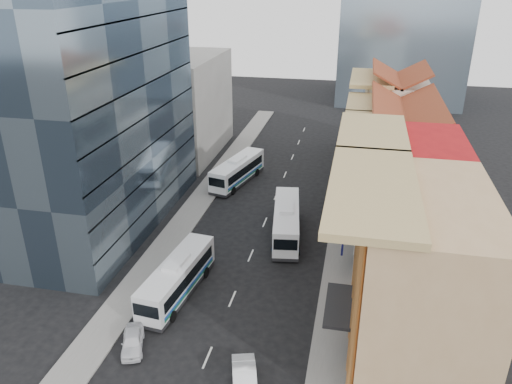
% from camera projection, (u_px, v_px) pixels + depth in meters
% --- Properties ---
extents(ground, '(200.00, 200.00, 0.00)m').
position_uv_depth(ground, '(203.00, 368.00, 34.08)').
color(ground, black).
rests_on(ground, ground).
extents(sidewalk_right, '(3.00, 90.00, 0.15)m').
position_uv_depth(sidewalk_right, '(345.00, 229.00, 52.09)').
color(sidewalk_right, slate).
rests_on(sidewalk_right, ground).
extents(sidewalk_left, '(3.00, 90.00, 0.15)m').
position_uv_depth(sidewalk_left, '(190.00, 214.00, 55.32)').
color(sidewalk_left, slate).
rests_on(sidewalk_left, ground).
extents(shophouse_tan, '(8.00, 14.00, 12.00)m').
position_uv_depth(shophouse_tan, '(421.00, 277.00, 33.45)').
color(shophouse_tan, tan).
rests_on(shophouse_tan, ground).
extents(shophouse_red, '(8.00, 10.00, 12.00)m').
position_uv_depth(shophouse_red, '(409.00, 203.00, 44.17)').
color(shophouse_red, '#AF1316').
rests_on(shophouse_red, ground).
extents(shophouse_cream_near, '(8.00, 9.00, 10.00)m').
position_uv_depth(shophouse_cream_near, '(402.00, 174.00, 53.06)').
color(shophouse_cream_near, beige).
rests_on(shophouse_cream_near, ground).
extents(shophouse_cream_mid, '(8.00, 9.00, 10.00)m').
position_uv_depth(shophouse_cream_mid, '(398.00, 147.00, 61.10)').
color(shophouse_cream_mid, beige).
rests_on(shophouse_cream_mid, ground).
extents(shophouse_cream_far, '(8.00, 12.00, 11.00)m').
position_uv_depth(shophouse_cream_far, '(395.00, 120.00, 70.28)').
color(shophouse_cream_far, beige).
rests_on(shophouse_cream_far, ground).
extents(office_tower, '(12.00, 26.00, 30.00)m').
position_uv_depth(office_tower, '(88.00, 82.00, 48.17)').
color(office_tower, '#364656').
rests_on(office_tower, ground).
extents(office_block_far, '(10.00, 18.00, 14.00)m').
position_uv_depth(office_block_far, '(183.00, 106.00, 71.79)').
color(office_block_far, gray).
rests_on(office_block_far, ground).
extents(bus_left_near, '(3.50, 10.54, 3.32)m').
position_uv_depth(bus_left_near, '(177.00, 277.00, 41.17)').
color(bus_left_near, silver).
rests_on(bus_left_near, ground).
extents(bus_left_far, '(4.94, 10.90, 3.40)m').
position_uv_depth(bus_left_far, '(238.00, 170.00, 63.07)').
color(bus_left_far, white).
rests_on(bus_left_far, ground).
extents(bus_right, '(3.98, 11.04, 3.46)m').
position_uv_depth(bus_right, '(286.00, 221.00, 50.28)').
color(bus_right, silver).
rests_on(bus_right, ground).
extents(sedan_left, '(2.66, 3.96, 1.25)m').
position_uv_depth(sedan_left, '(133.00, 341.00, 35.61)').
color(sedan_left, white).
rests_on(sedan_left, ground).
extents(sedan_right, '(2.71, 4.64, 1.45)m').
position_uv_depth(sedan_right, '(245.00, 381.00, 32.04)').
color(sedan_right, white).
rests_on(sedan_right, ground).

